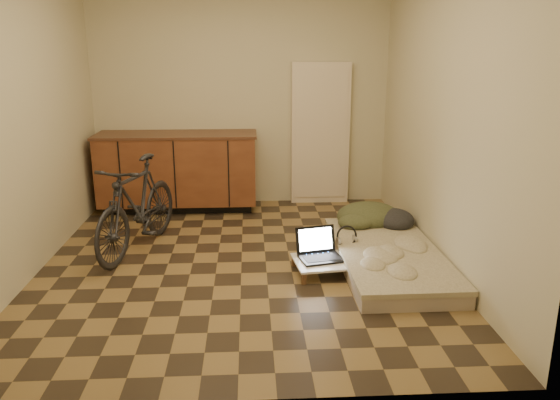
{
  "coord_description": "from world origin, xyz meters",
  "views": [
    {
      "loc": [
        0.08,
        -4.59,
        1.89
      ],
      "look_at": [
        0.35,
        0.09,
        0.55
      ],
      "focal_mm": 35.0,
      "sensor_mm": 36.0,
      "label": 1
    }
  ],
  "objects": [
    {
      "name": "clothing_pile",
      "position": [
        1.35,
        0.63,
        0.29
      ],
      "size": [
        0.69,
        0.58,
        0.27
      ],
      "primitive_type": null,
      "rotation": [
        0.0,
        0.0,
        0.01
      ],
      "color": "#3A4025",
      "rests_on": "futon"
    },
    {
      "name": "cabinets",
      "position": [
        -0.75,
        1.7,
        0.47
      ],
      "size": [
        1.84,
        0.62,
        0.91
      ],
      "color": "black",
      "rests_on": "ground"
    },
    {
      "name": "mouse",
      "position": [
        1.05,
        -0.24,
        0.13
      ],
      "size": [
        0.07,
        0.11,
        0.04
      ],
      "primitive_type": "ellipsoid",
      "rotation": [
        0.0,
        0.0,
        0.13
      ],
      "color": "white",
      "rests_on": "lap_desk"
    },
    {
      "name": "appliance_panel",
      "position": [
        0.95,
        1.94,
        0.85
      ],
      "size": [
        0.7,
        0.1,
        1.7
      ],
      "primitive_type": "cube",
      "color": "#F4DFC1",
      "rests_on": "ground"
    },
    {
      "name": "laptop",
      "position": [
        0.68,
        -0.21,
        0.16
      ],
      "size": [
        0.42,
        0.39,
        0.25
      ],
      "rotation": [
        0.0,
        0.0,
        0.23
      ],
      "color": "black",
      "rests_on": "lap_desk"
    },
    {
      "name": "headphones",
      "position": [
        0.96,
        0.03,
        0.23
      ],
      "size": [
        0.25,
        0.23,
        0.14
      ],
      "primitive_type": null,
      "rotation": [
        0.0,
        0.0,
        0.19
      ],
      "color": "black",
      "rests_on": "futon"
    },
    {
      "name": "room_shell",
      "position": [
        0.0,
        0.0,
        1.3
      ],
      "size": [
        3.5,
        4.0,
        2.6
      ],
      "color": "olive",
      "rests_on": "ground"
    },
    {
      "name": "futon",
      "position": [
        1.3,
        -0.15,
        0.08
      ],
      "size": [
        0.88,
        1.82,
        0.16
      ],
      "rotation": [
        0.0,
        0.0,
        0.01
      ],
      "color": "#B1A08D",
      "rests_on": "ground"
    },
    {
      "name": "lap_desk",
      "position": [
        0.8,
        -0.27,
        0.1
      ],
      "size": [
        0.74,
        0.53,
        0.11
      ],
      "rotation": [
        0.0,
        0.0,
        0.13
      ],
      "color": "brown",
      "rests_on": "ground"
    },
    {
      "name": "bicycle",
      "position": [
        -0.97,
        0.35,
        0.49
      ],
      "size": [
        0.88,
        1.57,
        0.98
      ],
      "primitive_type": "imported",
      "rotation": [
        0.0,
        0.0,
        -0.3
      ],
      "color": "black",
      "rests_on": "ground"
    }
  ]
}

